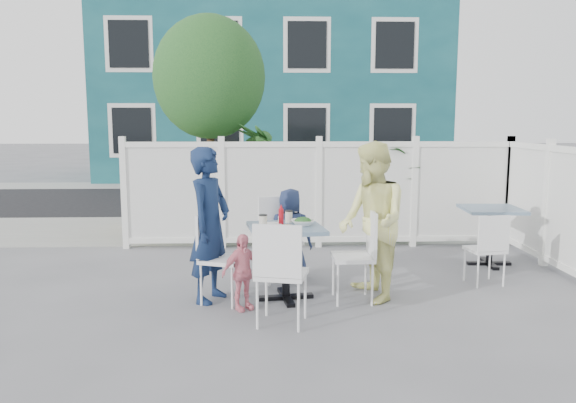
{
  "coord_description": "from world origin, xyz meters",
  "views": [
    {
      "loc": [
        -0.66,
        -5.95,
        1.93
      ],
      "look_at": [
        -0.44,
        0.3,
        1.01
      ],
      "focal_mm": 35.0,
      "sensor_mm": 36.0,
      "label": 1
    }
  ],
  "objects_px": {
    "chair_right": "(361,249)",
    "man": "(210,225)",
    "main_table": "(286,243)",
    "spare_table": "(491,221)",
    "chair_left": "(216,250)",
    "utility_cabinet": "(165,195)",
    "chair_back": "(279,232)",
    "toddler": "(242,272)",
    "woman": "(372,222)",
    "boy": "(290,234)",
    "chair_near": "(280,267)"
  },
  "relations": [
    {
      "from": "utility_cabinet",
      "to": "main_table",
      "type": "bearing_deg",
      "value": -61.9
    },
    {
      "from": "chair_back",
      "to": "utility_cabinet",
      "type": "bearing_deg",
      "value": -73.45
    },
    {
      "from": "boy",
      "to": "spare_table",
      "type": "bearing_deg",
      "value": -164.36
    },
    {
      "from": "chair_left",
      "to": "chair_back",
      "type": "relative_size",
      "value": 0.95
    },
    {
      "from": "chair_back",
      "to": "boy",
      "type": "distance_m",
      "value": 0.14
    },
    {
      "from": "main_table",
      "to": "chair_near",
      "type": "height_order",
      "value": "chair_near"
    },
    {
      "from": "boy",
      "to": "toddler",
      "type": "xyz_separation_m",
      "value": [
        -0.53,
        -1.13,
        -0.16
      ]
    },
    {
      "from": "woman",
      "to": "main_table",
      "type": "bearing_deg",
      "value": -103.03
    },
    {
      "from": "utility_cabinet",
      "to": "boy",
      "type": "relative_size",
      "value": 1.08
    },
    {
      "from": "man",
      "to": "boy",
      "type": "distance_m",
      "value": 1.22
    },
    {
      "from": "man",
      "to": "toddler",
      "type": "xyz_separation_m",
      "value": [
        0.35,
        -0.33,
        -0.43
      ]
    },
    {
      "from": "utility_cabinet",
      "to": "chair_left",
      "type": "xyz_separation_m",
      "value": [
        1.28,
        -4.14,
        -0.04
      ]
    },
    {
      "from": "chair_left",
      "to": "man",
      "type": "height_order",
      "value": "man"
    },
    {
      "from": "chair_right",
      "to": "man",
      "type": "height_order",
      "value": "man"
    },
    {
      "from": "chair_right",
      "to": "spare_table",
      "type": "bearing_deg",
      "value": -54.59
    },
    {
      "from": "main_table",
      "to": "woman",
      "type": "relative_size",
      "value": 0.51
    },
    {
      "from": "chair_left",
      "to": "woman",
      "type": "distance_m",
      "value": 1.68
    },
    {
      "from": "utility_cabinet",
      "to": "chair_near",
      "type": "bearing_deg",
      "value": -66.64
    },
    {
      "from": "boy",
      "to": "chair_back",
      "type": "bearing_deg",
      "value": 8.54
    },
    {
      "from": "chair_back",
      "to": "chair_near",
      "type": "distance_m",
      "value": 1.61
    },
    {
      "from": "man",
      "to": "chair_near",
      "type": "bearing_deg",
      "value": -116.19
    },
    {
      "from": "chair_back",
      "to": "man",
      "type": "xyz_separation_m",
      "value": [
        -0.75,
        -0.79,
        0.24
      ]
    },
    {
      "from": "man",
      "to": "chair_back",
      "type": "bearing_deg",
      "value": -21.04
    },
    {
      "from": "chair_left",
      "to": "toddler",
      "type": "height_order",
      "value": "chair_left"
    },
    {
      "from": "main_table",
      "to": "chair_right",
      "type": "relative_size",
      "value": 0.89
    },
    {
      "from": "main_table",
      "to": "man",
      "type": "xyz_separation_m",
      "value": [
        -0.81,
        0.0,
        0.2
      ]
    },
    {
      "from": "boy",
      "to": "chair_near",
      "type": "bearing_deg",
      "value": 88.71
    },
    {
      "from": "utility_cabinet",
      "to": "spare_table",
      "type": "distance_m",
      "value": 5.52
    },
    {
      "from": "man",
      "to": "toddler",
      "type": "height_order",
      "value": "man"
    },
    {
      "from": "spare_table",
      "to": "chair_right",
      "type": "relative_size",
      "value": 0.79
    },
    {
      "from": "chair_left",
      "to": "man",
      "type": "distance_m",
      "value": 0.28
    },
    {
      "from": "woman",
      "to": "utility_cabinet",
      "type": "bearing_deg",
      "value": -155.71
    },
    {
      "from": "woman",
      "to": "chair_near",
      "type": "bearing_deg",
      "value": -62.73
    },
    {
      "from": "man",
      "to": "chair_left",
      "type": "bearing_deg",
      "value": -101.78
    },
    {
      "from": "chair_left",
      "to": "toddler",
      "type": "bearing_deg",
      "value": 64.89
    },
    {
      "from": "chair_left",
      "to": "woman",
      "type": "height_order",
      "value": "woman"
    },
    {
      "from": "utility_cabinet",
      "to": "man",
      "type": "relative_size",
      "value": 0.72
    },
    {
      "from": "woman",
      "to": "boy",
      "type": "distance_m",
      "value": 1.22
    },
    {
      "from": "main_table",
      "to": "chair_back",
      "type": "height_order",
      "value": "chair_back"
    },
    {
      "from": "spare_table",
      "to": "chair_near",
      "type": "distance_m",
      "value": 3.57
    },
    {
      "from": "utility_cabinet",
      "to": "chair_near",
      "type": "distance_m",
      "value": 5.29
    },
    {
      "from": "chair_back",
      "to": "chair_near",
      "type": "relative_size",
      "value": 1.0
    },
    {
      "from": "chair_back",
      "to": "woman",
      "type": "bearing_deg",
      "value": 125.52
    },
    {
      "from": "chair_back",
      "to": "boy",
      "type": "bearing_deg",
      "value": 170.08
    },
    {
      "from": "boy",
      "to": "toddler",
      "type": "height_order",
      "value": "boy"
    },
    {
      "from": "main_table",
      "to": "boy",
      "type": "relative_size",
      "value": 0.78
    },
    {
      "from": "chair_left",
      "to": "boy",
      "type": "relative_size",
      "value": 0.86
    },
    {
      "from": "utility_cabinet",
      "to": "woman",
      "type": "bearing_deg",
      "value": -52.73
    },
    {
      "from": "main_table",
      "to": "spare_table",
      "type": "xyz_separation_m",
      "value": [
        2.76,
        1.35,
        -0.02
      ]
    },
    {
      "from": "chair_back",
      "to": "toddler",
      "type": "xyz_separation_m",
      "value": [
        -0.4,
        -1.12,
        -0.19
      ]
    }
  ]
}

